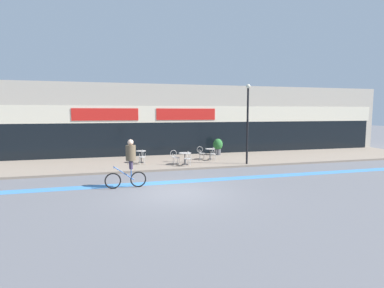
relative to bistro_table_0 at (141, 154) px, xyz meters
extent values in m
plane|color=#5B5B60|center=(0.77, -7.04, -0.65)|extent=(120.00, 120.00, 0.00)
cube|color=gray|center=(0.77, 0.21, -0.59)|extent=(40.00, 5.50, 0.12)
cube|color=#B2A899|center=(0.77, 4.96, 2.01)|extent=(40.00, 4.00, 5.31)
cube|color=black|center=(0.77, 2.99, 0.67)|extent=(38.80, 0.10, 2.40)
cube|color=beige|center=(0.77, 3.01, 2.47)|extent=(39.20, 0.14, 1.20)
cube|color=red|center=(-2.11, 2.94, 2.47)|extent=(4.47, 0.08, 0.84)
cube|color=red|center=(3.66, 2.94, 2.47)|extent=(4.47, 0.08, 0.84)
cube|color=#3D7AB7|center=(0.77, -5.19, -0.64)|extent=(36.00, 0.70, 0.01)
cylinder|color=black|center=(0.00, 0.00, -0.52)|extent=(0.34, 0.34, 0.02)
cylinder|color=black|center=(0.00, 0.00, -0.16)|extent=(0.07, 0.07, 0.73)
cylinder|color=#ADA8A3|center=(0.00, 0.00, 0.21)|extent=(0.62, 0.62, 0.02)
cylinder|color=black|center=(2.51, -1.34, -0.52)|extent=(0.42, 0.42, 0.02)
cylinder|color=black|center=(2.51, -1.34, -0.19)|extent=(0.07, 0.07, 0.68)
cylinder|color=#ADA8A3|center=(2.51, -1.34, 0.16)|extent=(0.76, 0.76, 0.02)
cylinder|color=black|center=(4.60, 0.14, -0.52)|extent=(0.35, 0.35, 0.02)
cylinder|color=black|center=(4.60, 0.14, -0.18)|extent=(0.07, 0.07, 0.69)
cylinder|color=#ADA8A3|center=(4.60, 0.14, 0.17)|extent=(0.64, 0.64, 0.02)
cylinder|color=#B7B2AD|center=(0.00, -0.55, -0.09)|extent=(0.44, 0.44, 0.03)
cylinder|color=#B7B2AD|center=(-0.15, -0.42, -0.32)|extent=(0.03, 0.03, 0.42)
cylinder|color=#B7B2AD|center=(0.13, -0.40, -0.32)|extent=(0.03, 0.03, 0.42)
cylinder|color=#B7B2AD|center=(-0.13, -0.70, -0.32)|extent=(0.03, 0.03, 0.42)
cylinder|color=#B7B2AD|center=(0.15, -0.68, -0.32)|extent=(0.03, 0.03, 0.42)
torus|color=#B7B2AD|center=(0.02, -0.72, 0.17)|extent=(0.07, 0.41, 0.41)
cylinder|color=#B7B2AD|center=(-0.15, -0.74, 0.03)|extent=(0.03, 0.03, 0.23)
cylinder|color=#B7B2AD|center=(0.19, -0.70, 0.03)|extent=(0.03, 0.03, 0.23)
cylinder|color=#B7B2AD|center=(2.51, -1.89, -0.09)|extent=(0.43, 0.43, 0.03)
cylinder|color=#B7B2AD|center=(2.36, -1.76, -0.32)|extent=(0.03, 0.03, 0.42)
cylinder|color=#B7B2AD|center=(2.64, -1.74, -0.32)|extent=(0.03, 0.03, 0.42)
cylinder|color=#B7B2AD|center=(2.38, -2.04, -0.32)|extent=(0.03, 0.03, 0.42)
cylinder|color=#B7B2AD|center=(2.66, -2.02, -0.32)|extent=(0.03, 0.03, 0.42)
torus|color=#B7B2AD|center=(2.53, -2.06, 0.17)|extent=(0.07, 0.41, 0.41)
cylinder|color=#B7B2AD|center=(2.36, -2.07, 0.03)|extent=(0.03, 0.03, 0.23)
cylinder|color=#B7B2AD|center=(2.70, -2.04, 0.03)|extent=(0.03, 0.03, 0.23)
cylinder|color=#B7B2AD|center=(1.96, -1.34, -0.09)|extent=(0.45, 0.45, 0.03)
cylinder|color=#B7B2AD|center=(2.08, -1.18, -0.32)|extent=(0.03, 0.03, 0.42)
cylinder|color=#B7B2AD|center=(2.12, -1.46, -0.32)|extent=(0.03, 0.03, 0.42)
cylinder|color=#B7B2AD|center=(1.80, -1.22, -0.32)|extent=(0.03, 0.03, 0.42)
cylinder|color=#B7B2AD|center=(1.84, -1.50, -0.32)|extent=(0.03, 0.03, 0.42)
torus|color=#B7B2AD|center=(1.79, -1.36, 0.17)|extent=(0.41, 0.09, 0.41)
cylinder|color=#B7B2AD|center=(1.77, -1.19, 0.03)|extent=(0.03, 0.03, 0.23)
cylinder|color=#B7B2AD|center=(1.82, -1.53, 0.03)|extent=(0.03, 0.03, 0.23)
cylinder|color=#B7B2AD|center=(4.60, -0.41, -0.09)|extent=(0.40, 0.40, 0.03)
cylinder|color=#B7B2AD|center=(4.46, -0.27, -0.32)|extent=(0.03, 0.03, 0.42)
cylinder|color=#B7B2AD|center=(4.74, -0.27, -0.32)|extent=(0.03, 0.03, 0.42)
cylinder|color=#B7B2AD|center=(4.46, -0.55, -0.32)|extent=(0.03, 0.03, 0.42)
cylinder|color=#B7B2AD|center=(4.74, -0.55, -0.32)|extent=(0.03, 0.03, 0.42)
torus|color=#B7B2AD|center=(4.60, -0.58, 0.17)|extent=(0.03, 0.41, 0.41)
cylinder|color=#B7B2AD|center=(4.43, -0.58, 0.03)|extent=(0.03, 0.03, 0.23)
cylinder|color=#B7B2AD|center=(4.77, -0.58, 0.03)|extent=(0.03, 0.03, 0.23)
cylinder|color=#B7B2AD|center=(4.05, 0.14, -0.09)|extent=(0.41, 0.41, 0.03)
cylinder|color=#B7B2AD|center=(4.19, 0.28, -0.32)|extent=(0.03, 0.03, 0.42)
cylinder|color=#B7B2AD|center=(4.19, 0.00, -0.32)|extent=(0.03, 0.03, 0.42)
cylinder|color=#B7B2AD|center=(3.91, 0.28, -0.32)|extent=(0.03, 0.03, 0.42)
cylinder|color=#B7B2AD|center=(3.91, 0.00, -0.32)|extent=(0.03, 0.03, 0.42)
torus|color=#B7B2AD|center=(3.88, 0.13, 0.17)|extent=(0.41, 0.04, 0.41)
cylinder|color=#B7B2AD|center=(3.87, 0.31, 0.03)|extent=(0.03, 0.03, 0.23)
cylinder|color=#B7B2AD|center=(3.88, -0.04, 0.03)|extent=(0.03, 0.03, 0.23)
cylinder|color=#4C4C51|center=(5.83, 2.02, -0.29)|extent=(0.44, 0.44, 0.47)
ellipsoid|color=#28662D|center=(5.83, 2.02, 0.25)|extent=(0.71, 0.71, 0.85)
cylinder|color=black|center=(6.20, -2.15, 1.78)|extent=(0.12, 0.12, 4.61)
sphere|color=beige|center=(6.20, -2.15, 4.16)|extent=(0.26, 0.26, 0.26)
torus|color=black|center=(-1.74, -5.73, -0.30)|extent=(0.70, 0.07, 0.69)
torus|color=black|center=(-0.67, -5.71, -0.30)|extent=(0.70, 0.07, 0.69)
cylinder|color=#23519E|center=(-1.26, -5.72, 0.00)|extent=(0.83, 0.06, 0.63)
cylinder|color=#23519E|center=(-0.97, -5.71, -0.06)|extent=(0.04, 0.04, 0.49)
cylinder|color=#23519E|center=(-1.69, -5.73, 0.29)|extent=(0.04, 0.48, 0.03)
cylinder|color=#382D47|center=(-0.97, -5.80, 0.37)|extent=(0.15, 0.15, 0.36)
cylinder|color=#382D47|center=(-0.97, -5.63, 0.37)|extent=(0.15, 0.15, 0.36)
cylinder|color=brown|center=(-0.97, -5.71, 0.88)|extent=(0.44, 0.44, 0.66)
sphere|color=beige|center=(-0.97, -5.71, 1.34)|extent=(0.25, 0.25, 0.25)
camera|label=1|loc=(-1.73, -18.74, 2.63)|focal=28.00mm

